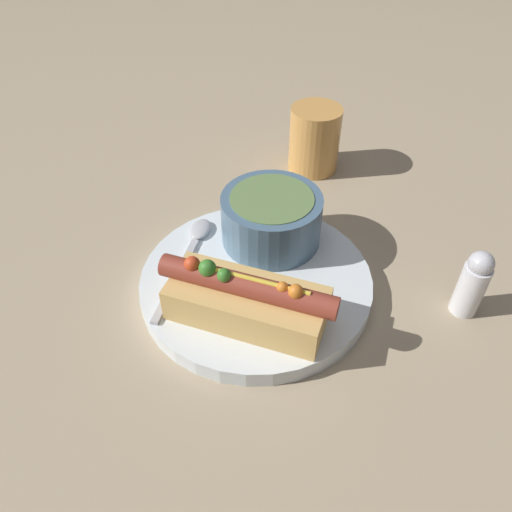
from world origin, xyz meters
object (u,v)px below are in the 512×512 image
object	(u,v)px
hot_dog	(246,299)
drinking_glass	(314,139)
salt_shaker	(473,283)
spoon	(193,245)
soup_bowl	(273,217)

from	to	relation	value
hot_dog	drinking_glass	xyz separation A→B (m)	(0.01, 0.32, 0.00)
hot_dog	salt_shaker	xyz separation A→B (m)	(0.22, 0.09, -0.00)
hot_dog	drinking_glass	world-z (taller)	drinking_glass
salt_shaker	spoon	bearing A→B (deg)	-179.33
soup_bowl	drinking_glass	xyz separation A→B (m)	(0.01, 0.20, -0.01)
hot_dog	spoon	bearing A→B (deg)	141.28
soup_bowl	salt_shaker	distance (m)	0.23
hot_dog	spoon	size ratio (longest dim) A/B	1.07
soup_bowl	salt_shaker	xyz separation A→B (m)	(0.22, -0.04, -0.01)
spoon	drinking_glass	world-z (taller)	drinking_glass
hot_dog	drinking_glass	bearing A→B (deg)	92.64
spoon	salt_shaker	xyz separation A→B (m)	(0.31, 0.00, 0.02)
hot_dog	spoon	world-z (taller)	hot_dog
soup_bowl	salt_shaker	size ratio (longest dim) A/B	1.42
soup_bowl	hot_dog	bearing A→B (deg)	-87.86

